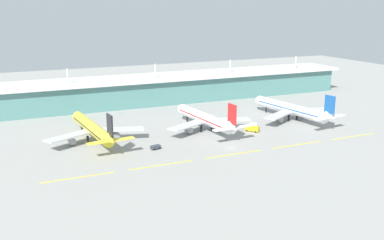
% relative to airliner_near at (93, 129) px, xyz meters
% --- Properties ---
extents(ground_plane, '(600.00, 600.00, 0.00)m').
position_rel_airliner_near_xyz_m(ground_plane, '(55.72, -36.34, -6.45)').
color(ground_plane, gray).
extents(terminal_building, '(288.00, 34.00, 26.87)m').
position_rel_airliner_near_xyz_m(terminal_building, '(55.72, 73.40, 2.69)').
color(terminal_building, slate).
rests_on(terminal_building, ground).
extents(airliner_near, '(48.61, 61.47, 18.90)m').
position_rel_airliner_near_xyz_m(airliner_near, '(0.00, 0.00, 0.00)').
color(airliner_near, yellow).
rests_on(airliner_near, ground).
extents(airliner_middle, '(48.59, 58.86, 18.90)m').
position_rel_airliner_near_xyz_m(airliner_middle, '(57.73, -4.40, -0.00)').
color(airliner_middle, white).
rests_on(airliner_middle, ground).
extents(airliner_far, '(48.32, 63.87, 18.90)m').
position_rel_airliner_near_xyz_m(airliner_far, '(112.50, -4.16, 0.00)').
color(airliner_far, white).
rests_on(airliner_far, ground).
extents(taxiway_stripe_west, '(28.00, 0.70, 0.04)m').
position_rel_airliner_near_xyz_m(taxiway_stripe_west, '(-15.28, -44.44, -6.43)').
color(taxiway_stripe_west, yellow).
rests_on(taxiway_stripe_west, ground).
extents(taxiway_stripe_mid_west, '(28.00, 0.70, 0.04)m').
position_rel_airliner_near_xyz_m(taxiway_stripe_mid_west, '(18.72, -44.44, -6.43)').
color(taxiway_stripe_mid_west, yellow).
rests_on(taxiway_stripe_mid_west, ground).
extents(taxiway_stripe_centre, '(28.00, 0.70, 0.04)m').
position_rel_airliner_near_xyz_m(taxiway_stripe_centre, '(52.72, -44.44, -6.43)').
color(taxiway_stripe_centre, yellow).
rests_on(taxiway_stripe_centre, ground).
extents(taxiway_stripe_mid_east, '(28.00, 0.70, 0.04)m').
position_rel_airliner_near_xyz_m(taxiway_stripe_mid_east, '(86.72, -44.44, -6.43)').
color(taxiway_stripe_mid_east, yellow).
rests_on(taxiway_stripe_mid_east, ground).
extents(taxiway_stripe_east, '(28.00, 0.70, 0.04)m').
position_rel_airliner_near_xyz_m(taxiway_stripe_east, '(120.72, -44.44, -6.43)').
color(taxiway_stripe_east, yellow).
rests_on(taxiway_stripe_east, ground).
extents(fuel_truck, '(6.30, 7.37, 4.95)m').
position_rel_airliner_near_xyz_m(fuel_truck, '(79.61, -16.04, -4.18)').
color(fuel_truck, gold).
rests_on(fuel_truck, ground).
extents(pushback_tug, '(4.85, 3.41, 1.85)m').
position_rel_airliner_near_xyz_m(pushback_tug, '(23.41, -23.62, -5.35)').
color(pushback_tug, '#333842').
rests_on(pushback_tug, ground).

